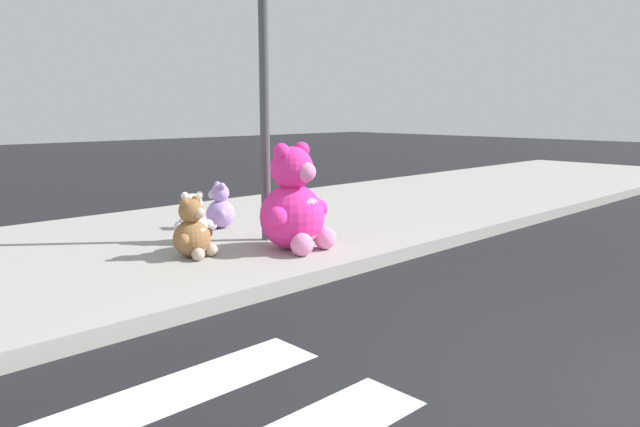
{
  "coord_description": "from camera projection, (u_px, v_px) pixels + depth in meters",
  "views": [
    {
      "loc": [
        -3.2,
        -0.89,
        1.65
      ],
      "look_at": [
        1.1,
        3.6,
        0.55
      ],
      "focal_mm": 32.87,
      "sensor_mm": 36.0,
      "label": 1
    }
  ],
  "objects": [
    {
      "name": "plush_lavender",
      "position": [
        219.0,
        210.0,
        7.52
      ],
      "size": [
        0.42,
        0.45,
        0.59
      ],
      "color": "#B28CD8",
      "rests_on": "sidewalk"
    },
    {
      "name": "sign_pole",
      "position": [
        264.0,
        92.0,
        6.58
      ],
      "size": [
        0.56,
        0.11,
        3.2
      ],
      "color": "#4C4C51",
      "rests_on": "sidewalk"
    },
    {
      "name": "ground_plane",
      "position": [
        640.0,
        426.0,
        3.1
      ],
      "size": [
        60.0,
        60.0,
        0.0
      ],
      "primitive_type": "plane",
      "color": "black"
    },
    {
      "name": "plush_white",
      "position": [
        194.0,
        222.0,
        6.69
      ],
      "size": [
        0.43,
        0.42,
        0.59
      ],
      "color": "white",
      "rests_on": "sidewalk"
    },
    {
      "name": "sidewalk",
      "position": [
        156.0,
        248.0,
        6.78
      ],
      "size": [
        28.0,
        4.4,
        0.15
      ],
      "primitive_type": "cube",
      "color": "#9E9B93",
      "rests_on": "ground_plane"
    },
    {
      "name": "plush_pink_large",
      "position": [
        295.0,
        207.0,
        6.34
      ],
      "size": [
        0.89,
        0.8,
        1.16
      ],
      "color": "#F22D93",
      "rests_on": "sidewalk"
    },
    {
      "name": "plush_brown",
      "position": [
        193.0,
        233.0,
        6.03
      ],
      "size": [
        0.47,
        0.45,
        0.63
      ],
      "color": "olive",
      "rests_on": "sidewalk"
    }
  ]
}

